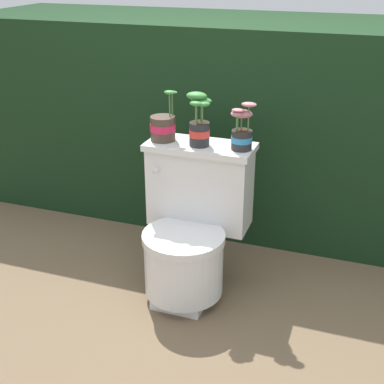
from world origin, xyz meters
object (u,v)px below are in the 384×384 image
Objects in this scene: toilet at (192,225)px; potted_plant_left at (163,126)px; potted_plant_middle at (242,132)px; potted_plant_midleft at (199,123)px.

toilet is 2.99× the size of potted_plant_left.
potted_plant_left reaches higher than potted_plant_middle.
toilet is 2.85× the size of potted_plant_midleft.
potted_plant_middle reaches higher than toilet.
toilet is at bearing -150.60° from potted_plant_middle.
potted_plant_middle is at bearing 4.06° from potted_plant_midleft.
potted_plant_midleft is 1.13× the size of potted_plant_middle.
potted_plant_middle is (0.39, -0.00, 0.02)m from potted_plant_left.
potted_plant_middle is at bearing -0.35° from potted_plant_left.
toilet is 3.22× the size of potted_plant_middle.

